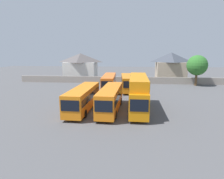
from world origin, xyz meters
TOP-DOWN VIEW (x-y plane):
  - ground at (0.00, 18.00)m, footprint 140.00×140.00m
  - depot_boundary_wall at (0.00, 25.35)m, footprint 56.00×0.50m
  - bus_1 at (-3.94, -0.08)m, footprint 2.88×11.65m
  - bus_2 at (0.10, -0.28)m, footprint 2.86×11.37m
  - bus_3 at (4.05, 0.22)m, footprint 2.66×11.42m
  - bus_4 at (-1.88, 15.57)m, footprint 2.91×11.81m
  - bus_5 at (2.27, 15.04)m, footprint 3.25×10.39m
  - house_terrace_left at (-12.59, 32.25)m, footprint 9.93×6.97m
  - house_terrace_centre at (14.88, 33.22)m, footprint 8.95×6.50m
  - tree_left_of_lot at (19.34, 23.35)m, footprint 5.04×5.04m

SIDE VIEW (x-z plane):
  - ground at x=0.00m, z-range 0.00..0.00m
  - depot_boundary_wall at x=0.00m, z-range 0.00..1.80m
  - bus_1 at x=-3.94m, z-range 0.24..3.53m
  - bus_4 at x=-1.88m, z-range 0.24..3.58m
  - bus_5 at x=2.27m, z-range 0.24..3.59m
  - bus_2 at x=0.10m, z-range 0.24..3.63m
  - bus_3 at x=4.05m, z-range 0.32..5.30m
  - house_terrace_left at x=-12.59m, z-range 0.09..8.10m
  - house_terrace_centre at x=14.88m, z-range 0.09..8.37m
  - tree_left_of_lot at x=19.34m, z-range 1.28..8.94m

